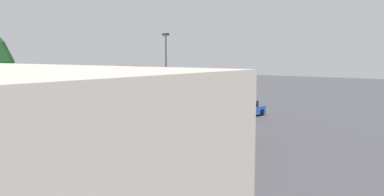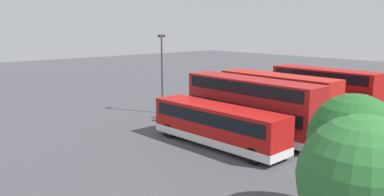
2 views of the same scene
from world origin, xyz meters
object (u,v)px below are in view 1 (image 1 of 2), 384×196
bus_single_deck_second (136,114)px  waste_bin_yellow (146,105)px  car_hatchback_silver (243,109)px  bus_double_decker_near_end (180,105)px  lamp_post_tall (166,65)px  bus_double_decker_fourth (78,94)px  bus_double_decker_third (110,97)px  bus_single_deck_fifth (49,101)px

bus_single_deck_second → waste_bin_yellow: size_ratio=10.63×
car_hatchback_silver → bus_double_decker_near_end: bearing=99.6°
bus_single_deck_second → lamp_post_tall: size_ratio=1.31×
waste_bin_yellow → car_hatchback_silver: bearing=-169.7°
bus_double_decker_near_end → waste_bin_yellow: size_ratio=10.90×
bus_double_decker_near_end → waste_bin_yellow: bearing=-38.6°
bus_double_decker_fourth → lamp_post_tall: bearing=-88.2°
bus_double_decker_third → lamp_post_tall: 11.67m
bus_double_decker_near_end → lamp_post_tall: bearing=-46.1°
bus_double_decker_third → waste_bin_yellow: size_ratio=11.21×
bus_double_decker_third → bus_double_decker_fourth: bearing=2.0°
bus_double_decker_near_end → car_hatchback_silver: bus_double_decker_near_end is taller
lamp_post_tall → waste_bin_yellow: 4.54m
bus_double_decker_near_end → bus_double_decker_fourth: (10.46, -0.30, 0.00)m
bus_double_decker_fourth → bus_single_deck_fifth: size_ratio=1.07×
bus_single_deck_fifth → waste_bin_yellow: size_ratio=11.70×
bus_single_deck_second → bus_single_deck_fifth: (10.92, -0.56, 0.00)m
bus_double_decker_fourth → car_hatchback_silver: 14.18m
bus_single_deck_fifth → waste_bin_yellow: bearing=-103.1°
bus_double_decker_near_end → bus_single_deck_second: bearing=7.2°
bus_single_deck_fifth → car_hatchback_silver: size_ratio=2.44×
bus_single_deck_second → bus_single_deck_fifth: bearing=-2.9°
bus_single_deck_second → bus_single_deck_fifth: size_ratio=0.91×
bus_double_decker_near_end → bus_single_deck_second: bus_double_decker_near_end is taller
waste_bin_yellow → bus_double_decker_fourth: bearing=99.9°
bus_double_decker_near_end → bus_double_decker_third: size_ratio=0.97×
bus_double_decker_fourth → bus_double_decker_near_end: bearing=178.4°
bus_single_deck_second → bus_double_decker_fourth: bus_double_decker_fourth is taller
bus_single_deck_fifth → bus_double_decker_third: bearing=-177.7°
bus_double_decker_near_end → bus_double_decker_third: bearing=-3.5°
bus_double_decker_third → car_hatchback_silver: bearing=-114.1°
car_hatchback_silver → waste_bin_yellow: bearing=10.3°
bus_double_decker_fourth → lamp_post_tall: (0.34, -10.93, 2.08)m
bus_double_decker_near_end → car_hatchback_silver: (1.94, -11.50, -1.75)m
bus_double_decker_near_end → bus_single_deck_second: 3.51m
bus_double_decker_fourth → bus_single_deck_second: bearing=174.2°
bus_double_decker_fourth → lamp_post_tall: 11.13m
bus_single_deck_fifth → bus_single_deck_second: bearing=177.1°
bus_single_deck_second → bus_double_decker_third: bus_double_decker_third is taller
bus_double_decker_near_end → bus_double_decker_third: (6.90, -0.42, 0.00)m
car_hatchback_silver → waste_bin_yellow: 10.32m
bus_single_deck_second → car_hatchback_silver: 12.05m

